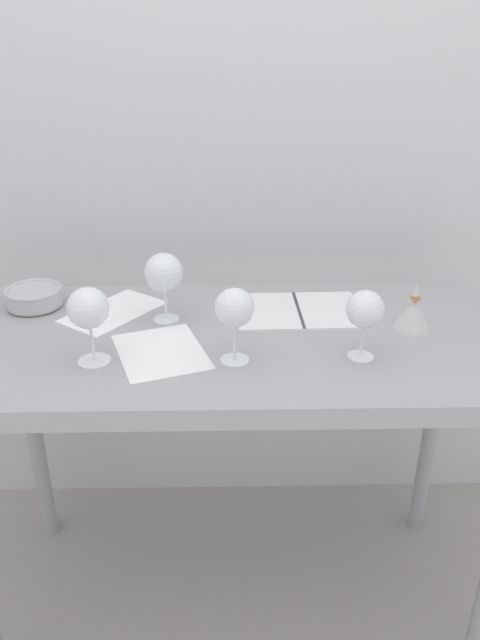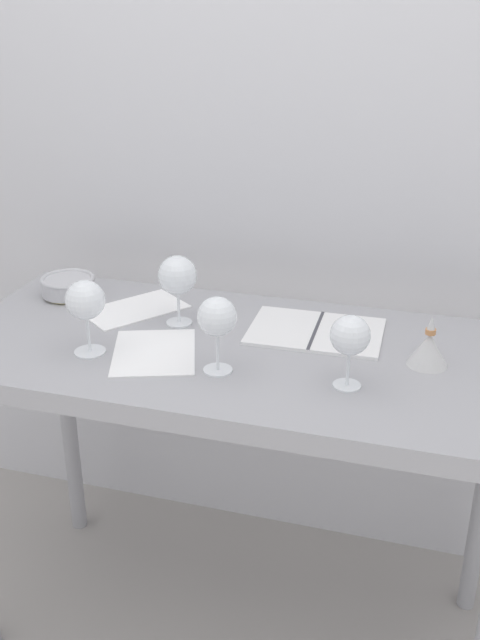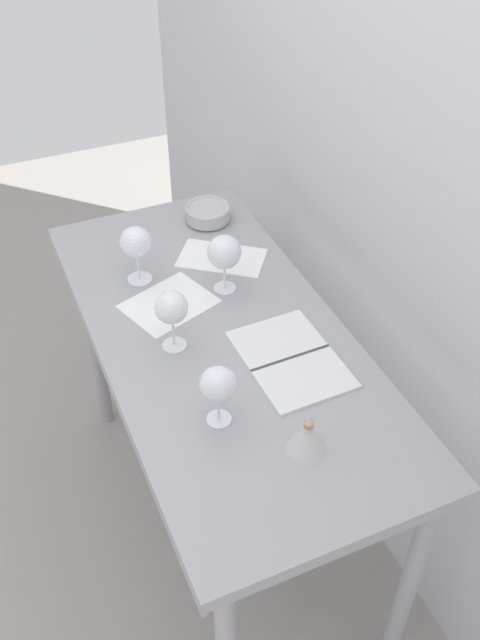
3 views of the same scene
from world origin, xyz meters
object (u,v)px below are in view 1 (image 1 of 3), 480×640
at_px(open_notebook, 298,311).
at_px(tasting_bowl, 34,296).
at_px(wine_glass_far_left, 164,274).
at_px(decanter_funnel, 413,313).
at_px(tasting_sheet_upper, 113,312).
at_px(wine_glass_near_right, 365,311).
at_px(wine_glass_near_center, 233,310).
at_px(wine_glass_near_left, 88,310).
at_px(tasting_sheet_lower, 161,352).

distance_m(open_notebook, tasting_bowl, 0.71).
distance_m(wine_glass_far_left, decanter_funnel, 0.63).
xyz_separation_m(wine_glass_far_left, tasting_sheet_upper, (-0.15, 0.05, -0.13)).
bearing_deg(wine_glass_near_right, tasting_bowl, 160.20).
bearing_deg(wine_glass_near_center, tasting_bowl, 150.00).
xyz_separation_m(wine_glass_near_right, tasting_bowl, (-0.82, 0.30, -0.09)).
bearing_deg(wine_glass_near_center, open_notebook, 55.70).
xyz_separation_m(wine_glass_far_left, wine_glass_near_center, (0.17, -0.22, 0.00)).
relative_size(wine_glass_far_left, tasting_bowl, 1.21).
height_order(wine_glass_near_center, tasting_bowl, wine_glass_near_center).
xyz_separation_m(wine_glass_near_left, open_notebook, (0.49, 0.26, -0.12)).
bearing_deg(wine_glass_near_right, tasting_sheet_lower, 175.84).
bearing_deg(open_notebook, tasting_sheet_lower, -149.28).
xyz_separation_m(wine_glass_near_center, wine_glass_near_right, (0.29, 0.01, -0.01)).
relative_size(wine_glass_near_left, tasting_sheet_upper, 0.69).
xyz_separation_m(tasting_sheet_lower, tasting_bowl, (-0.37, 0.26, 0.03)).
height_order(wine_glass_near_right, tasting_bowl, wine_glass_near_right).
height_order(wine_glass_far_left, tasting_sheet_upper, wine_glass_far_left).
distance_m(wine_glass_near_left, tasting_sheet_upper, 0.29).
distance_m(wine_glass_far_left, tasting_sheet_upper, 0.20).
relative_size(tasting_sheet_lower, tasting_bowl, 1.60).
relative_size(open_notebook, tasting_sheet_lower, 1.38).
distance_m(wine_glass_near_right, decanter_funnel, 0.23).
bearing_deg(tasting_sheet_upper, tasting_sheet_lower, -19.82).
height_order(wine_glass_near_left, open_notebook, wine_glass_near_left).
height_order(tasting_sheet_upper, tasting_sheet_lower, same).
bearing_deg(wine_glass_near_right, wine_glass_near_left, -179.26).
xyz_separation_m(open_notebook, tasting_sheet_lower, (-0.34, -0.21, -0.00)).
height_order(open_notebook, tasting_sheet_upper, open_notebook).
bearing_deg(open_notebook, wine_glass_near_left, -153.65).
relative_size(tasting_sheet_lower, decanter_funnel, 2.00).
xyz_separation_m(wine_glass_near_left, wine_glass_far_left, (0.14, 0.22, -0.00)).
bearing_deg(wine_glass_near_left, wine_glass_near_right, 0.74).
distance_m(tasting_sheet_upper, tasting_sheet_lower, 0.27).
relative_size(wine_glass_near_left, tasting_sheet_lower, 0.75).
bearing_deg(open_notebook, wine_glass_near_right, -66.39).
bearing_deg(wine_glass_near_center, tasting_sheet_upper, 139.69).
xyz_separation_m(tasting_bowl, decanter_funnel, (0.98, -0.15, 0.01)).
height_order(wine_glass_far_left, open_notebook, wine_glass_far_left).
distance_m(wine_glass_near_left, decanter_funnel, 0.79).
bearing_deg(tasting_sheet_lower, wine_glass_near_center, -34.28).
bearing_deg(decanter_funnel, tasting_sheet_lower, -169.19).
distance_m(wine_glass_near_left, tasting_bowl, 0.39).
relative_size(wine_glass_near_center, decanter_funnel, 1.47).
distance_m(open_notebook, decanter_funnel, 0.29).
bearing_deg(decanter_funnel, wine_glass_near_right, -136.50).
bearing_deg(tasting_sheet_upper, wine_glass_near_left, -52.74).
bearing_deg(wine_glass_far_left, tasting_sheet_upper, 161.20).
bearing_deg(wine_glass_far_left, wine_glass_near_left, -123.47).
relative_size(wine_glass_near_center, tasting_sheet_lower, 0.74).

